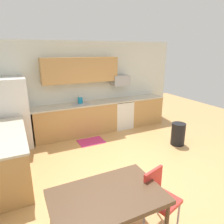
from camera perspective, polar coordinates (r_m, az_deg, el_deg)
The scene contains 18 objects.
ground_plane at distance 4.56m, azimuth 5.71°, elevation -15.50°, with size 12.00×12.00×0.00m, color tan.
wall_back at distance 6.35m, azimuth -6.58°, elevation 6.97°, with size 5.80×0.10×2.70m, color silver.
cabinet_run_back at distance 6.09m, azimuth -9.99°, elevation -2.38°, with size 2.42×0.60×0.90m, color tan.
cabinet_run_back_right at distance 7.07m, azimuth 8.79°, elevation 0.42°, with size 1.13×0.60×0.90m, color tan.
cabinet_run_left at distance 4.52m, azimuth -26.52°, elevation -11.14°, with size 0.60×2.00×0.90m, color tan.
countertop_back at distance 6.12m, azimuth -5.34°, elevation 2.50°, with size 4.80×0.64×0.04m, color beige.
countertop_left at distance 4.33m, azimuth -27.34°, elevation -5.62°, with size 0.64×2.00×0.04m, color beige.
upper_cabinets_back at distance 5.97m, azimuth -8.80°, elevation 11.58°, with size 2.20×0.34×0.70m, color tan.
refrigerator at distance 5.69m, azimuth -26.02°, elevation -0.53°, with size 0.76×0.70×1.80m, color white.
oven_range at distance 6.63m, azimuth 2.60°, elevation -0.47°, with size 0.60×0.60×0.91m.
microwave at distance 6.48m, azimuth 2.30°, elevation 8.87°, with size 0.54×0.36×0.32m, color #9EA0A5.
sink_basin at distance 6.01m, azimuth -8.78°, elevation 1.70°, with size 0.48×0.40×0.14m, color #A5A8AD.
sink_faucet at distance 6.13m, azimuth -9.36°, elevation 3.54°, with size 0.02×0.02×0.24m, color #B2B5BA.
dining_table at distance 2.75m, azimuth -1.31°, elevation -23.18°, with size 1.40×0.90×0.73m.
chair_near_table at distance 3.14m, azimuth 12.94°, elevation -21.66°, with size 0.50×0.50×0.85m.
trash_bin at distance 5.73m, azimuth 18.05°, elevation -5.88°, with size 0.36×0.36×0.60m, color black.
floor_mat at distance 5.74m, azimuth -5.86°, elevation -8.22°, with size 0.70×0.50×0.01m, color #CC3372.
kettle at distance 6.02m, azimuth -8.90°, elevation 3.11°, with size 0.14×0.14×0.20m, color #198CBF.
Camera 1 is at (-2.07, -3.25, 2.45)m, focal length 32.58 mm.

